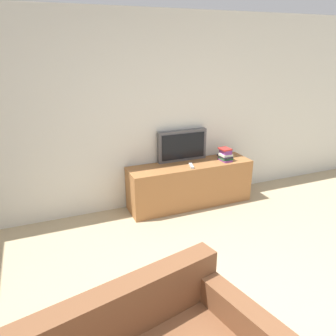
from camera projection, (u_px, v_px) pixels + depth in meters
wall_back at (131, 116)px, 4.30m from camera, size 9.00×0.06×2.60m
tv_stand at (190, 184)px, 4.67m from camera, size 1.78×0.47×0.62m
television at (182, 146)px, 4.63m from camera, size 0.73×0.09×0.44m
book_stack at (225, 155)px, 4.68m from camera, size 0.17×0.23×0.18m
remote_on_stand at (191, 166)px, 4.46m from camera, size 0.09×0.19×0.02m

